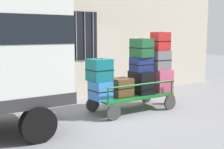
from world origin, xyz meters
name	(u,v)px	position (x,y,z in m)	size (l,w,h in m)	color
ground_plane	(122,114)	(0.00, 0.00, 0.00)	(40.00, 40.00, 0.00)	gray
building_wall	(79,20)	(0.00, 2.35, 2.50)	(12.00, 0.38, 5.00)	#BCB29E
luggage_cart	(132,98)	(0.42, 0.11, 0.35)	(2.25, 1.06, 0.44)	#146023
cart_railing	(132,84)	(0.42, 0.11, 0.74)	(2.13, 0.92, 0.37)	#146023
suitcase_left_bottom	(100,90)	(-0.59, 0.09, 0.67)	(0.46, 0.55, 0.47)	#3372C6
suitcase_left_middle	(99,70)	(-0.59, 0.13, 1.18)	(0.55, 0.54, 0.55)	#0F5960
suitcase_midleft_bottom	(121,87)	(0.08, 0.13, 0.67)	(0.52, 0.48, 0.48)	brown
suitcase_center_bottom	(141,82)	(0.75, 0.13, 0.74)	(0.50, 0.73, 0.61)	black
suitcase_center_middle	(141,64)	(0.75, 0.14, 1.24)	(0.54, 0.50, 0.39)	navy
suitcase_center_top	(142,48)	(0.75, 0.13, 1.69)	(0.46, 0.56, 0.50)	#194C28
suitcase_midright_bottom	(159,80)	(1.42, 0.13, 0.75)	(0.56, 0.74, 0.63)	#CC4C72
suitcase_midright_middle	(161,60)	(1.42, 0.09, 1.33)	(0.52, 0.40, 0.54)	slate
suitcase_midright_top	(160,41)	(1.42, 0.12, 1.86)	(0.48, 0.40, 0.52)	#B21E1E
backpack	(170,97)	(1.83, 0.09, 0.22)	(0.27, 0.22, 0.44)	maroon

